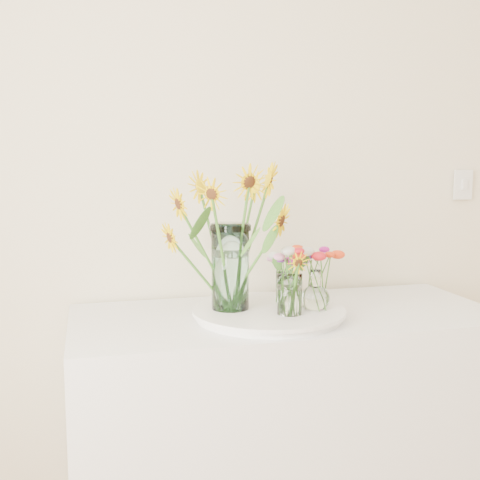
{
  "coord_description": "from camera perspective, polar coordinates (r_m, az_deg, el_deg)",
  "views": [
    {
      "loc": [
        -0.92,
        0.1,
        1.41
      ],
      "look_at": [
        -0.45,
        1.91,
        1.15
      ],
      "focal_mm": 45.0,
      "sensor_mm": 36.0,
      "label": 1
    }
  ],
  "objects": [
    {
      "name": "wildflower_posy_a",
      "position": [
        1.85,
        4.74,
        -3.84
      ],
      "size": [
        0.17,
        0.17,
        0.22
      ],
      "primitive_type": null,
      "color": "#EB3C14",
      "rests_on": "tray"
    },
    {
      "name": "sunflower_bouquet",
      "position": [
        1.89,
        -0.94,
        0.38
      ],
      "size": [
        0.8,
        0.8,
        0.48
      ],
      "primitive_type": null,
      "rotation": [
        0.0,
        0.0,
        0.13
      ],
      "color": "yellow",
      "rests_on": "tray"
    },
    {
      "name": "wildflower_posy_b",
      "position": [
        1.93,
        7.2,
        -3.41
      ],
      "size": [
        0.21,
        0.21,
        0.22
      ],
      "primitive_type": null,
      "color": "#EB3C14",
      "rests_on": "tray"
    },
    {
      "name": "small_vase_b",
      "position": [
        1.94,
        7.18,
        -4.71
      ],
      "size": [
        0.12,
        0.12,
        0.13
      ],
      "primitive_type": null,
      "rotation": [
        0.0,
        0.0,
        -0.34
      ],
      "color": "white",
      "rests_on": "tray"
    },
    {
      "name": "wildflower_posy_c",
      "position": [
        2.01,
        4.33,
        -3.21
      ],
      "size": [
        0.21,
        0.21,
        0.2
      ],
      "primitive_type": null,
      "color": "#EB3C14",
      "rests_on": "tray"
    },
    {
      "name": "counter",
      "position": [
        2.16,
        4.35,
        -18.5
      ],
      "size": [
        1.4,
        0.6,
        0.9
      ],
      "primitive_type": "cube",
      "color": "white",
      "rests_on": "ground_plane"
    },
    {
      "name": "tray",
      "position": [
        1.94,
        2.74,
        -7.03
      ],
      "size": [
        0.46,
        0.46,
        0.02
      ],
      "primitive_type": "cylinder",
      "color": "white",
      "rests_on": "counter"
    },
    {
      "name": "small_vase_c",
      "position": [
        2.02,
        4.31,
        -4.47
      ],
      "size": [
        0.08,
        0.08,
        0.11
      ],
      "primitive_type": "cylinder",
      "rotation": [
        0.0,
        0.0,
        0.33
      ],
      "color": "white",
      "rests_on": "tray"
    },
    {
      "name": "small_vase_a",
      "position": [
        1.86,
        4.72,
        -5.2
      ],
      "size": [
        0.08,
        0.08,
        0.13
      ],
      "primitive_type": "cylinder",
      "rotation": [
        0.0,
        0.0,
        -0.03
      ],
      "color": "white",
      "rests_on": "tray"
    },
    {
      "name": "mason_jar",
      "position": [
        1.9,
        -0.93,
        -2.6
      ],
      "size": [
        0.13,
        0.13,
        0.28
      ],
      "primitive_type": "cylinder",
      "rotation": [
        0.0,
        0.0,
        0.13
      ],
      "color": "#B0E3DE",
      "rests_on": "tray"
    }
  ]
}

